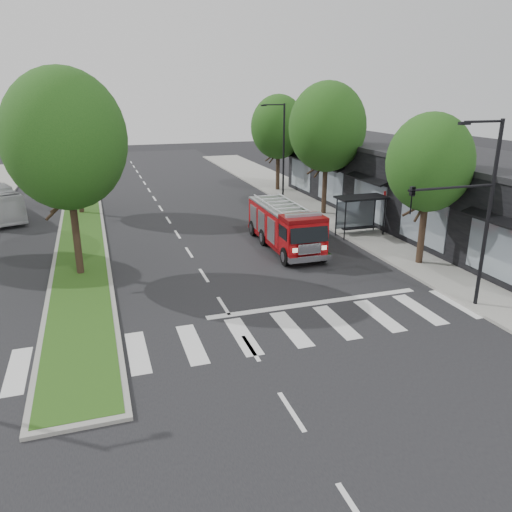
{
  "coord_description": "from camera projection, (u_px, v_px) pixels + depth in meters",
  "views": [
    {
      "loc": [
        -4.9,
        -19.6,
        9.07
      ],
      "look_at": [
        1.85,
        1.04,
        1.8
      ],
      "focal_mm": 35.0,
      "sensor_mm": 36.0,
      "label": 1
    }
  ],
  "objects": [
    {
      "name": "tree_right_near",
      "position": [
        430.0,
        163.0,
        25.44
      ],
      "size": [
        4.4,
        4.4,
        8.05
      ],
      "color": "black",
      "rests_on": "ground"
    },
    {
      "name": "tree_right_mid",
      "position": [
        327.0,
        127.0,
        35.94
      ],
      "size": [
        5.6,
        5.6,
        9.72
      ],
      "color": "black",
      "rests_on": "ground"
    },
    {
      "name": "median",
      "position": [
        82.0,
        219.0,
        36.42
      ],
      "size": [
        3.0,
        50.0,
        0.15
      ],
      "color": "gray",
      "rests_on": "ground"
    },
    {
      "name": "bus_shelter",
      "position": [
        360.0,
        205.0,
        31.99
      ],
      "size": [
        3.2,
        1.6,
        2.61
      ],
      "color": "black",
      "rests_on": "ground"
    },
    {
      "name": "tree_median_far",
      "position": [
        72.0,
        127.0,
        36.19
      ],
      "size": [
        5.6,
        5.6,
        9.72
      ],
      "color": "black",
      "rests_on": "ground"
    },
    {
      "name": "tree_median_near",
      "position": [
        65.0,
        140.0,
        23.47
      ],
      "size": [
        5.8,
        5.8,
        10.16
      ],
      "color": "black",
      "rests_on": "ground"
    },
    {
      "name": "ground",
      "position": [
        223.0,
        306.0,
        21.99
      ],
      "size": [
        140.0,
        140.0,
        0.0
      ],
      "primitive_type": "plane",
      "color": "black",
      "rests_on": "ground"
    },
    {
      "name": "fire_engine",
      "position": [
        285.0,
        226.0,
        29.71
      ],
      "size": [
        2.58,
        7.99,
        2.76
      ],
      "rotation": [
        0.0,
        0.0,
        -0.02
      ],
      "color": "#5E0507",
      "rests_on": "ground"
    },
    {
      "name": "streetlight_right_far",
      "position": [
        282.0,
        147.0,
        41.65
      ],
      "size": [
        2.11,
        0.2,
        8.0
      ],
      "color": "black",
      "rests_on": "ground"
    },
    {
      "name": "sidewalk_right",
      "position": [
        361.0,
        226.0,
        34.67
      ],
      "size": [
        5.0,
        80.0,
        0.15
      ],
      "primitive_type": "cube",
      "color": "gray",
      "rests_on": "ground"
    },
    {
      "name": "storefront_row",
      "position": [
        420.0,
        187.0,
        35.23
      ],
      "size": [
        8.0,
        30.0,
        5.0
      ],
      "primitive_type": "cube",
      "color": "black",
      "rests_on": "ground"
    },
    {
      "name": "tree_right_far",
      "position": [
        278.0,
        127.0,
        45.16
      ],
      "size": [
        5.0,
        5.0,
        8.73
      ],
      "color": "black",
      "rests_on": "ground"
    },
    {
      "name": "streetlight_right_near",
      "position": [
        473.0,
        204.0,
        20.19
      ],
      "size": [
        4.08,
        0.22,
        8.0
      ],
      "color": "black",
      "rests_on": "ground"
    }
  ]
}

